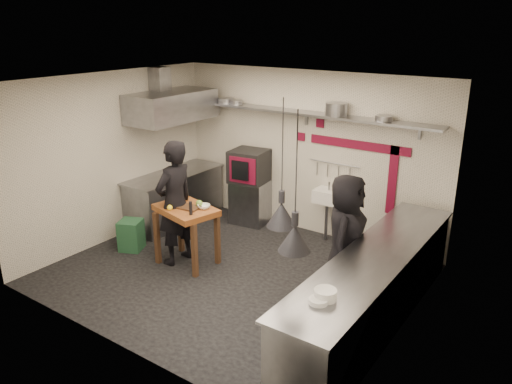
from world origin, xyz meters
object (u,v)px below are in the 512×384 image
Objects in this scene: combi_oven at (249,166)px; chef_right at (346,237)px; oven_stand at (251,202)px; prep_table at (187,236)px; chef_left at (175,203)px; green_bin at (131,235)px.

combi_oven is 2.88m from chef_right.
oven_stand is 1.92m from prep_table.
prep_table is 0.48× the size of chef_left.
prep_table is at bearing -91.97° from combi_oven.
prep_table is at bearing 89.45° from chef_right.
combi_oven is at bearing 49.09° from chef_right.
green_bin is at bearing 88.23° from chef_right.
chef_right is (2.53, -1.35, -0.23)m from combi_oven.
chef_right is at bearing 11.15° from green_bin.
prep_table reaches higher than oven_stand.
chef_right reaches higher than combi_oven.
oven_stand is at bearing 66.20° from green_bin.
combi_oven is at bearing -97.83° from oven_stand.
chef_right is (2.36, 0.52, 0.40)m from prep_table.
combi_oven is 0.36× the size of chef_right.
oven_stand is 1.60× the size of green_bin.
green_bin is at bearing -121.08° from oven_stand.
chef_left is 2.60m from chef_right.
chef_right is at bearing -35.27° from combi_oven.
combi_oven reaches higher than oven_stand.
prep_table is 0.53m from chef_left.
chef_right is at bearing 25.93° from prep_table.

